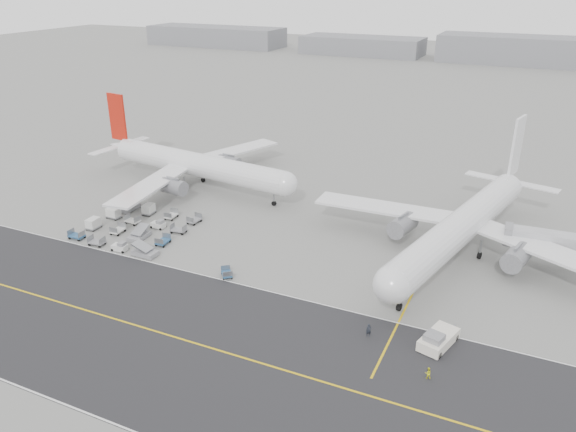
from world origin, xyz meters
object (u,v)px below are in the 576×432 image
at_px(airliner_a, 194,164).
at_px(airliner_b, 464,224).
at_px(pushback_tug, 438,339).
at_px(ground_crew_a, 369,330).
at_px(jet_bridge, 557,244).
at_px(ground_crew_b, 428,373).

relative_size(airliner_a, airliner_b, 0.97).
bearing_deg(pushback_tug, airliner_b, 108.98).
bearing_deg(ground_crew_a, airliner_a, 120.02).
relative_size(airliner_a, jet_bridge, 3.21).
distance_m(pushback_tug, ground_crew_a, 9.00).
xyz_separation_m(pushback_tug, ground_crew_b, (0.20, -6.98, -0.21)).
distance_m(airliner_b, pushback_tug, 28.39).
bearing_deg(ground_crew_a, jet_bridge, 30.99).
bearing_deg(jet_bridge, airliner_b, -177.23).
height_order(airliner_b, ground_crew_b, airliner_b).
height_order(pushback_tug, jet_bridge, jet_bridge).
xyz_separation_m(pushback_tug, ground_crew_a, (-8.81, -1.84, -0.04)).
xyz_separation_m(airliner_b, ground_crew_b, (1.80, -34.94, -4.84)).
distance_m(airliner_a, ground_crew_b, 76.09).
relative_size(pushback_tug, ground_crew_a, 4.48).
xyz_separation_m(airliner_b, ground_crew_a, (-7.21, -29.80, -4.66)).
relative_size(airliner_a, pushback_tug, 6.31).
height_order(jet_bridge, ground_crew_b, jet_bridge).
xyz_separation_m(airliner_a, pushback_tug, (61.85, -36.81, -4.38)).
bearing_deg(airliner_a, jet_bridge, -88.33).
xyz_separation_m(airliner_b, jet_bridge, (14.75, 1.44, -1.22)).
height_order(pushback_tug, ground_crew_b, pushback_tug).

